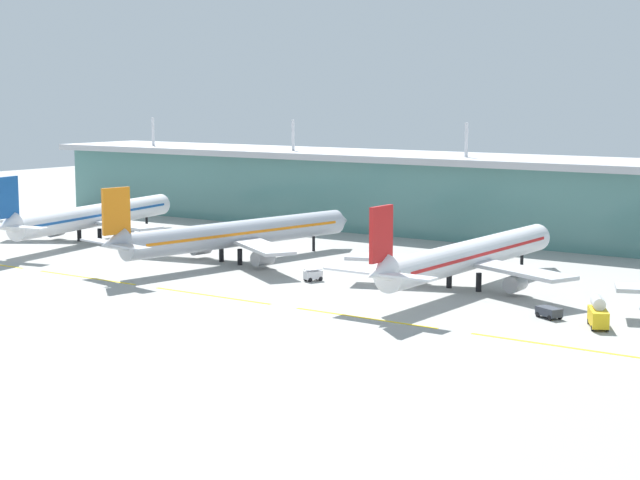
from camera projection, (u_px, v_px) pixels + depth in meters
name	position (u px, v px, depth m)	size (l,w,h in m)	color
ground_plane	(198.00, 304.00, 184.73)	(600.00, 600.00, 0.00)	#9E9E99
terminal_building	(475.00, 195.00, 273.19)	(288.00, 34.00, 30.33)	slate
airliner_nearest	(92.00, 216.00, 263.82)	(47.98, 71.43, 18.90)	white
airliner_near_middle	(235.00, 234.00, 229.66)	(48.04, 71.81, 18.90)	#ADB2BC
airliner_far_middle	(468.00, 256.00, 198.58)	(48.79, 72.08, 18.90)	white
taxiway_stripe_mid_west	(86.00, 278.00, 211.46)	(28.00, 0.70, 0.04)	yellow
taxiway_stripe_centre	(211.00, 296.00, 192.22)	(28.00, 0.70, 0.04)	yellow
taxiway_stripe_mid_east	(365.00, 318.00, 172.97)	(28.00, 0.70, 0.04)	yellow
taxiway_stripe_east	(556.00, 346.00, 153.72)	(28.00, 0.70, 0.04)	yellow
pushback_tug	(549.00, 312.00, 172.68)	(5.01, 4.17, 1.85)	#333842
baggage_cart	(313.00, 275.00, 207.42)	(3.09, 4.01, 2.48)	silver
fuel_truck	(598.00, 314.00, 165.66)	(5.60, 7.59, 4.95)	gold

